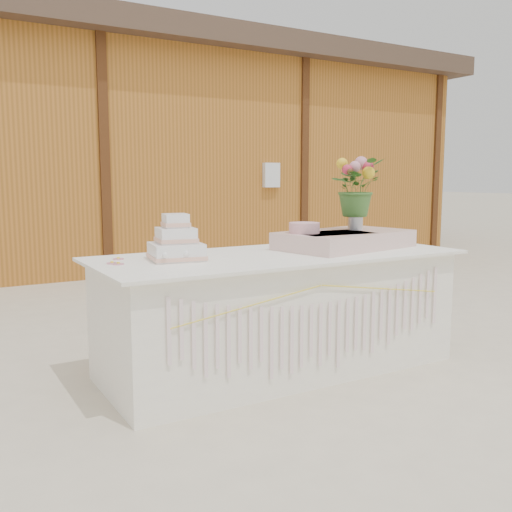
{
  "coord_description": "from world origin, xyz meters",
  "views": [
    {
      "loc": [
        -1.98,
        -3.08,
        1.26
      ],
      "look_at": [
        0.0,
        0.3,
        0.72
      ],
      "focal_mm": 40.0,
      "sensor_mm": 36.0,
      "label": 1
    }
  ],
  "objects": [
    {
      "name": "ground",
      "position": [
        0.0,
        0.0,
        0.0
      ],
      "size": [
        80.0,
        80.0,
        0.0
      ],
      "primitive_type": "plane",
      "color": "beige",
      "rests_on": "ground"
    },
    {
      "name": "barn",
      "position": [
        -0.01,
        5.99,
        1.68
      ],
      "size": [
        12.6,
        4.6,
        3.3
      ],
      "color": "#A66322",
      "rests_on": "ground"
    },
    {
      "name": "cake_table",
      "position": [
        0.0,
        -0.0,
        0.39
      ],
      "size": [
        2.4,
        1.0,
        0.77
      ],
      "color": "white",
      "rests_on": "ground"
    },
    {
      "name": "wedding_cake",
      "position": [
        -0.68,
        0.08,
        0.86
      ],
      "size": [
        0.35,
        0.35,
        0.28
      ],
      "rotation": [
        0.0,
        0.0,
        -0.16
      ],
      "color": "white",
      "rests_on": "cake_table"
    },
    {
      "name": "pink_cake_stand",
      "position": [
        0.24,
        0.06,
        0.88
      ],
      "size": [
        0.26,
        0.26,
        0.19
      ],
      "color": "white",
      "rests_on": "cake_table"
    },
    {
      "name": "satin_runner",
      "position": [
        0.56,
        0.02,
        0.83
      ],
      "size": [
        1.03,
        0.72,
        0.12
      ],
      "primitive_type": "cube",
      "rotation": [
        0.0,
        0.0,
        0.2
      ],
      "color": "beige",
      "rests_on": "cake_table"
    },
    {
      "name": "flower_vase",
      "position": [
        0.69,
        0.07,
        0.96
      ],
      "size": [
        0.11,
        0.11,
        0.15
      ],
      "primitive_type": "cylinder",
      "color": "silver",
      "rests_on": "satin_runner"
    },
    {
      "name": "bouquet",
      "position": [
        0.69,
        0.07,
        1.24
      ],
      "size": [
        0.43,
        0.39,
        0.41
      ],
      "primitive_type": "imported",
      "rotation": [
        0.0,
        0.0,
        0.2
      ],
      "color": "#3B692A",
      "rests_on": "flower_vase"
    },
    {
      "name": "loose_flowers",
      "position": [
        -1.02,
        0.12,
        0.78
      ],
      "size": [
        0.22,
        0.33,
        0.02
      ],
      "primitive_type": null,
      "rotation": [
        0.0,
        0.0,
        -0.32
      ],
      "color": "#D28091",
      "rests_on": "cake_table"
    }
  ]
}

